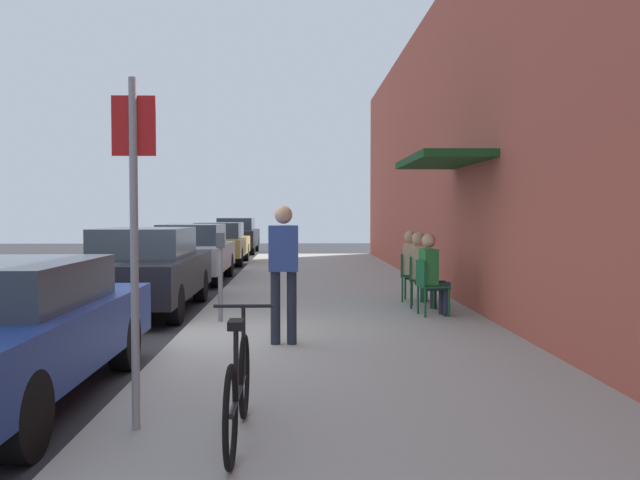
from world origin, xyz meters
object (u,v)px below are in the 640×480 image
Objects in this scene: parked_car_2 at (192,252)px; parking_meter at (220,270)px; cafe_chair_2 at (410,274)px; parked_car_1 at (144,269)px; seated_patron_0 at (432,271)px; street_sign at (134,225)px; seated_patron_1 at (422,267)px; parked_car_4 at (236,235)px; seated_patron_2 at (413,263)px; parked_car_3 at (219,243)px; bicycle_0 at (238,390)px; pedestrian_standing at (284,263)px; cafe_chair_1 at (418,278)px; cafe_chair_0 at (428,284)px.

parking_meter is at bearing -77.66° from parked_car_2.
cafe_chair_2 is at bearing -45.54° from parked_car_2.
seated_patron_0 is at bearing -15.57° from parked_car_1.
seated_patron_0 is at bearing 58.74° from street_sign.
seated_patron_1 reaches higher than cafe_chair_2.
parked_car_4 reaches higher than parked_car_2.
parked_car_2 is at bearing 90.00° from parked_car_1.
seated_patron_2 is (4.81, -4.86, 0.07)m from parked_car_2.
street_sign is at bearing -114.28° from cafe_chair_2.
parked_car_2 is 5.06× the size of cafe_chair_2.
parked_car_3 is 18.47m from bicycle_0.
parked_car_2 is 8.18m from seated_patron_0.
parked_car_2 is at bearing 126.06° from seated_patron_0.
parked_car_3 is at bearing 113.91° from seated_patron_2.
pedestrian_standing reaches higher than seated_patron_1.
bicycle_0 is 1.01× the size of pedestrian_standing.
seated_patron_2 reaches higher than cafe_chair_2.
parked_car_1 is 4.83m from seated_patron_2.
parked_car_1 is 3.33× the size of parking_meter.
seated_patron_2 is at bearing 4.79° from parked_car_1.
seated_patron_0 is at bearing -53.94° from parked_car_2.
cafe_chair_1 is 1.00× the size of cafe_chair_2.
parking_meter reaches higher than parked_car_3.
pedestrian_standing reaches higher than parked_car_1.
seated_patron_0 is (4.81, -1.34, 0.06)m from parked_car_1.
parked_car_2 is at bearing 100.48° from bicycle_0.
parked_car_4 is 17.71m from seated_patron_2.
cafe_chair_0 is 1.76m from seated_patron_2.
parked_car_3 is 12.65m from seated_patron_1.
parked_car_3 is 18.14m from street_sign.
cafe_chair_2 is at bearing 93.79° from seated_patron_1.
cafe_chair_2 is at bearing -74.39° from parked_car_4.
seated_patron_1 reaches higher than cafe_chair_1.
pedestrian_standing is at bearing 85.98° from bicycle_0.
pedestrian_standing is (-2.29, -4.00, 0.30)m from seated_patron_2.
bicycle_0 is at bearing -113.35° from cafe_chair_0.
parking_meter is at bearing -83.24° from parked_car_3.
parked_car_4 is 5.06× the size of cafe_chair_2.
parked_car_4 is (0.00, 12.18, 0.04)m from parked_car_2.
parked_car_2 reaches higher than cafe_chair_1.
parked_car_2 is at bearing 102.34° from parking_meter.
seated_patron_2 is (2.53, 7.47, 0.34)m from bicycle_0.
seated_patron_1 is (4.81, -0.44, 0.06)m from parked_car_1.
street_sign reaches higher than parked_car_1.
parked_car_3 is at bearing 110.90° from seated_patron_0.
pedestrian_standing is at bearing -125.14° from cafe_chair_1.
cafe_chair_2 is 0.20m from seated_patron_2.
parked_car_4 reaches higher than seated_patron_2.
seated_patron_0 is (3.26, 0.47, -0.07)m from parking_meter.
pedestrian_standing reaches higher than parking_meter.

